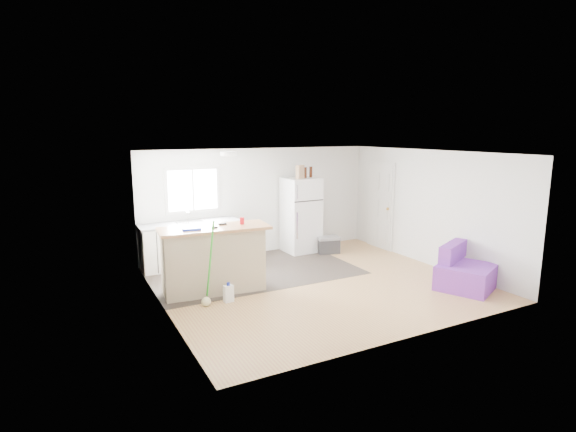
% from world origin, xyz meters
% --- Properties ---
extents(room, '(5.51, 5.01, 2.41)m').
position_xyz_m(room, '(0.00, 0.00, 1.20)').
color(room, '#AE7249').
rests_on(room, ground).
extents(vinyl_zone, '(4.05, 2.50, 0.00)m').
position_xyz_m(vinyl_zone, '(-0.73, 1.25, 0.00)').
color(vinyl_zone, '#322925').
rests_on(vinyl_zone, floor).
extents(window, '(1.18, 0.06, 0.98)m').
position_xyz_m(window, '(-1.55, 2.49, 1.55)').
color(window, white).
rests_on(window, back_wall).
extents(interior_door, '(0.11, 0.92, 2.10)m').
position_xyz_m(interior_door, '(2.72, 1.55, 1.02)').
color(interior_door, white).
rests_on(interior_door, right_wall).
extents(ceiling_fixture, '(0.30, 0.30, 0.07)m').
position_xyz_m(ceiling_fixture, '(-1.20, 1.20, 2.36)').
color(ceiling_fixture, white).
rests_on(ceiling_fixture, ceiling).
extents(kitchen_cabinets, '(2.07, 0.65, 1.20)m').
position_xyz_m(kitchen_cabinets, '(-1.72, 2.18, 0.47)').
color(kitchen_cabinets, white).
rests_on(kitchen_cabinets, floor).
extents(peninsula, '(1.93, 0.88, 1.16)m').
position_xyz_m(peninsula, '(-1.79, 0.47, 0.58)').
color(peninsula, tan).
rests_on(peninsula, floor).
extents(refrigerator, '(0.78, 0.74, 1.72)m').
position_xyz_m(refrigerator, '(0.87, 2.13, 0.86)').
color(refrigerator, white).
rests_on(refrigerator, floor).
extents(cooler, '(0.58, 0.46, 0.39)m').
position_xyz_m(cooler, '(1.35, 1.69, 0.20)').
color(cooler, '#303032').
rests_on(cooler, floor).
extents(purple_seat, '(1.21, 1.21, 0.77)m').
position_xyz_m(purple_seat, '(2.23, -1.42, 0.28)').
color(purple_seat, purple).
rests_on(purple_seat, floor).
extents(cleaner_jug, '(0.16, 0.12, 0.33)m').
position_xyz_m(cleaner_jug, '(-1.74, -0.12, 0.15)').
color(cleaner_jug, white).
rests_on(cleaner_jug, floor).
extents(mop, '(0.25, 0.39, 1.40)m').
position_xyz_m(mop, '(-2.09, -0.08, 0.23)').
color(mop, green).
rests_on(mop, floor).
extents(red_cup, '(0.10, 0.10, 0.12)m').
position_xyz_m(red_cup, '(-1.25, 0.47, 1.22)').
color(red_cup, red).
rests_on(red_cup, peninsula).
extents(blue_tray, '(0.33, 0.26, 0.04)m').
position_xyz_m(blue_tray, '(-2.17, 0.44, 1.17)').
color(blue_tray, '#152BCE').
rests_on(blue_tray, peninsula).
extents(tool_a, '(0.14, 0.06, 0.03)m').
position_xyz_m(tool_a, '(-1.58, 0.58, 1.17)').
color(tool_a, black).
rests_on(tool_a, peninsula).
extents(tool_b, '(0.10, 0.05, 0.03)m').
position_xyz_m(tool_b, '(-1.79, 0.37, 1.17)').
color(tool_b, black).
rests_on(tool_b, peninsula).
extents(cardboard_box, '(0.22, 0.17, 0.30)m').
position_xyz_m(cardboard_box, '(0.80, 2.05, 1.87)').
color(cardboard_box, tan).
rests_on(cardboard_box, refrigerator).
extents(bottle_left, '(0.09, 0.09, 0.25)m').
position_xyz_m(bottle_left, '(0.95, 2.07, 1.85)').
color(bottle_left, '#341509').
rests_on(bottle_left, refrigerator).
extents(bottle_right, '(0.08, 0.08, 0.25)m').
position_xyz_m(bottle_right, '(1.13, 2.14, 1.85)').
color(bottle_right, '#341509').
rests_on(bottle_right, refrigerator).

